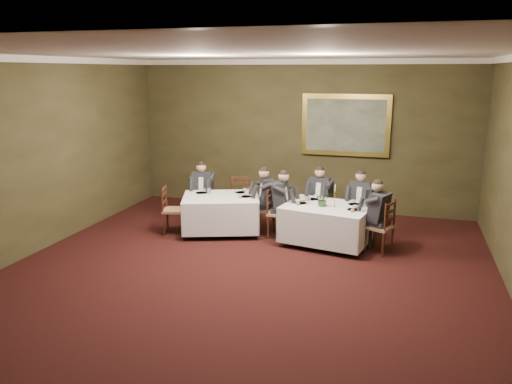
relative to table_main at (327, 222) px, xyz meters
The scene contains 26 objects.
ground 2.80m from the table_main, 111.84° to the right, with size 10.00×10.00×0.00m, color black.
ceiling 4.12m from the table_main, 111.84° to the right, with size 8.00×10.00×0.10m, color silver.
back_wall 2.95m from the table_main, 112.90° to the left, with size 8.00×0.10×3.50m, color #322D19.
left_wall 5.79m from the table_main, 152.97° to the right, with size 0.10×10.00×3.50m, color #322D19.
crown_molding 4.07m from the table_main, 111.84° to the right, with size 8.00×10.00×0.12m.
table_main is the anchor object (origin of this frame).
table_second 2.19m from the table_main, behind, with size 1.84×1.62×0.67m.
chair_main_backleft 0.94m from the table_main, 107.33° to the left, with size 0.52×0.50×1.00m.
diner_main_backleft 0.91m from the table_main, 107.69° to the left, with size 0.49×0.55×1.35m.
chair_main_backright 0.94m from the table_main, 52.18° to the left, with size 0.53×0.52×1.00m.
diner_main_backright 0.91m from the table_main, 51.89° to the left, with size 0.51×0.57×1.35m.
chair_main_endleft 1.02m from the table_main, 169.90° to the left, with size 0.43×0.45×1.00m.
diner_main_endleft 1.00m from the table_main, 169.79° to the left, with size 0.49×0.42×1.35m.
chair_main_endright 1.02m from the table_main, 10.35° to the right, with size 0.56×0.57×1.00m.
diner_main_endright 1.00m from the table_main, 10.21° to the right, with size 0.60×0.55×1.35m.
chair_sec_backleft 2.92m from the table_main, 166.20° to the left, with size 0.50×0.49×1.00m.
diner_sec_backleft 2.91m from the table_main, 166.41° to the left, with size 0.48×0.54×1.35m.
chair_sec_backright 2.28m from the table_main, 154.83° to the left, with size 0.56×0.54×1.00m.
chair_sec_endright 1.35m from the table_main, 161.90° to the left, with size 0.57×0.58×1.00m.
diner_sec_endright 1.35m from the table_main, 162.25° to the left, with size 0.61×0.57×1.35m.
chair_sec_endleft 3.11m from the table_main, behind, with size 0.52×0.54×1.00m.
centerpiece 0.47m from the table_main, 138.74° to the right, with size 0.26×0.23×0.29m, color #2D5926.
candlestick 0.49m from the table_main, 10.19° to the right, with size 0.06×0.06×0.43m.
place_setting_table_main 0.63m from the table_main, 125.65° to the left, with size 0.33×0.31×0.14m.
place_setting_table_second 2.66m from the table_main, behind, with size 0.33×0.31×0.14m.
painting 2.85m from the table_main, 90.00° to the left, with size 2.00×0.09×1.40m.
Camera 1 is at (2.36, -6.52, 3.25)m, focal length 35.00 mm.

